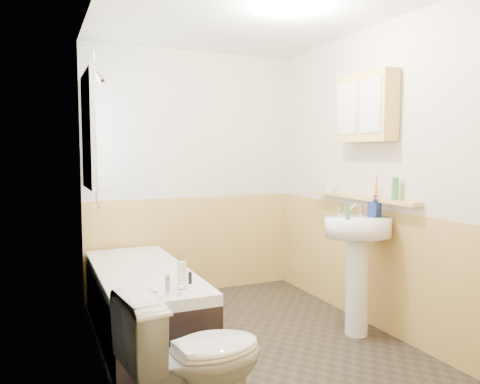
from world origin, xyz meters
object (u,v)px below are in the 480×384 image
toilet (194,360)px  sink (358,251)px  bathtub (143,300)px  medicine_cabinet (366,108)px  pine_shelf (361,197)px

toilet → sink: sink is taller
bathtub → sink: (1.57, -0.72, 0.40)m
medicine_cabinet → toilet: bearing=-153.5°
sink → bathtub: bearing=149.9°
sink → medicine_cabinet: 1.18m
toilet → pine_shelf: size_ratio=0.59×
bathtub → toilet: bearing=-91.2°
toilet → medicine_cabinet: medicine_cabinet is taller
bathtub → pine_shelf: bearing=-15.4°
sink → pine_shelf: bearing=43.6°
sink → pine_shelf: size_ratio=0.82×
bathtub → toilet: 1.45m
bathtub → pine_shelf: pine_shelf is taller
toilet → sink: size_ratio=0.72×
bathtub → toilet: size_ratio=2.31×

